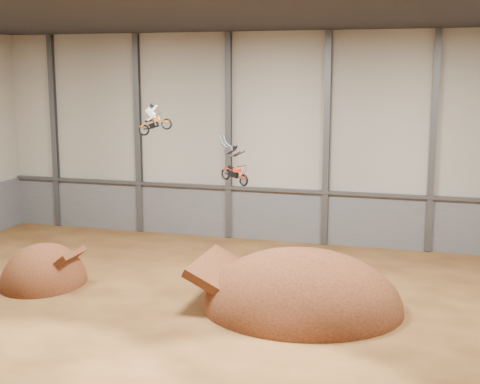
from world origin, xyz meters
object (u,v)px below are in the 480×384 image
Objects in this scene: takeoff_ramp at (44,284)px; landing_ramp at (301,308)px; fmx_rider_b at (234,161)px; fmx_rider_a at (157,116)px.

landing_ramp reaches higher than takeoff_ramp.
fmx_rider_b is (10.34, 1.64, 6.93)m from takeoff_ramp.
fmx_rider_b is (-3.85, 1.46, 6.93)m from landing_ramp.
fmx_rider_a reaches higher than fmx_rider_b.
takeoff_ramp is 14.19m from landing_ramp.
takeoff_ramp is 11.12m from fmx_rider_a.
takeoff_ramp is 2.78× the size of fmx_rider_a.
fmx_rider_a is 0.71× the size of fmx_rider_b.
takeoff_ramp is at bearing -140.80° from fmx_rider_b.
takeoff_ramp is 1.97× the size of fmx_rider_b.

